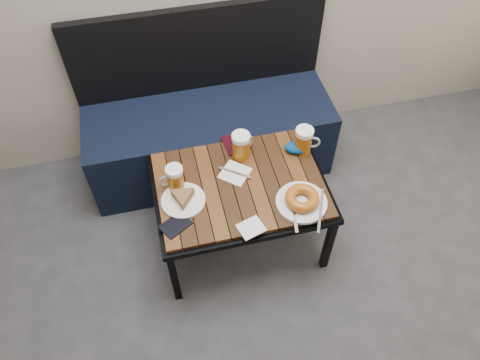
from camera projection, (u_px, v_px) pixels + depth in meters
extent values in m
cube|color=black|center=(210.00, 139.00, 2.78)|extent=(1.40, 0.50, 0.45)
cube|color=black|center=(198.00, 49.00, 2.55)|extent=(1.40, 0.05, 0.50)
cube|color=black|center=(174.00, 277.00, 2.23)|extent=(0.04, 0.03, 0.42)
cube|color=black|center=(328.00, 244.00, 2.35)|extent=(0.04, 0.03, 0.42)
cube|color=black|center=(159.00, 187.00, 2.57)|extent=(0.04, 0.04, 0.42)
cube|color=black|center=(295.00, 162.00, 2.69)|extent=(0.04, 0.04, 0.42)
cube|color=black|center=(240.00, 188.00, 2.28)|extent=(0.84, 0.62, 0.03)
cube|color=#3D1F0D|center=(240.00, 185.00, 2.26)|extent=(0.80, 0.58, 0.02)
cylinder|color=#9D520C|center=(176.00, 179.00, 2.20)|extent=(0.08, 0.08, 0.11)
cylinder|color=white|center=(174.00, 170.00, 2.15)|extent=(0.08, 0.08, 0.02)
torus|color=#8C999E|center=(166.00, 181.00, 2.20)|extent=(0.07, 0.01, 0.07)
cylinder|color=#9D520C|center=(241.00, 148.00, 2.32)|extent=(0.12, 0.12, 0.12)
cylinder|color=white|center=(241.00, 137.00, 2.27)|extent=(0.09, 0.09, 0.03)
torus|color=#8C999E|center=(248.00, 142.00, 2.35)|extent=(0.07, 0.05, 0.07)
cylinder|color=#9D520C|center=(303.00, 142.00, 2.35)|extent=(0.11, 0.11, 0.12)
cylinder|color=white|center=(305.00, 132.00, 2.29)|extent=(0.09, 0.09, 0.03)
torus|color=#8C999E|center=(313.00, 142.00, 2.35)|extent=(0.07, 0.03, 0.07)
cylinder|color=white|center=(183.00, 201.00, 2.18)|extent=(0.21, 0.21, 0.01)
cylinder|color=white|center=(301.00, 202.00, 2.18)|extent=(0.24, 0.24, 0.02)
torus|color=#8A440C|center=(302.00, 198.00, 2.15)|extent=(0.16, 0.16, 0.05)
cube|color=#A5A8AD|center=(321.00, 210.00, 2.14)|extent=(0.12, 0.23, 0.00)
cube|color=#A5A8AD|center=(294.00, 215.00, 2.12)|extent=(0.05, 0.18, 0.00)
cube|color=white|center=(235.00, 173.00, 2.29)|extent=(0.18, 0.18, 0.01)
cube|color=#A5A8AD|center=(235.00, 173.00, 2.29)|extent=(0.15, 0.11, 0.00)
cube|color=white|center=(251.00, 228.00, 2.09)|extent=(0.13, 0.12, 0.01)
cube|color=black|center=(176.00, 225.00, 2.10)|extent=(0.16, 0.15, 0.01)
cube|color=black|center=(234.00, 144.00, 2.42)|extent=(0.12, 0.15, 0.01)
ellipsoid|color=navy|center=(297.00, 148.00, 2.37)|extent=(0.14, 0.11, 0.05)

